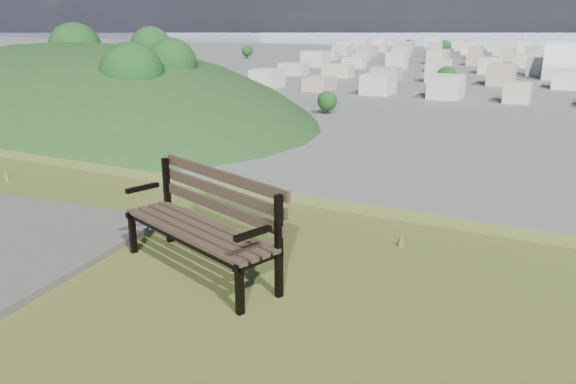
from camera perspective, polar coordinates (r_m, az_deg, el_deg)
The scene contains 5 objects.
park_bench at distance 5.64m, azimuth -8.36°, elevation -2.57°, with size 2.02×1.23×1.01m.
green_wooded_hill at distance 168.29m, azimuth -20.88°, elevation 6.89°, with size 163.33×130.67×81.67m.
city_blocks at distance 397.80m, azimuth 26.74°, elevation 12.13°, with size 395.00×361.00×7.00m.
city_trees at distance 323.83m, azimuth 21.79°, elevation 12.17°, with size 406.52×387.20×9.98m.
far_hills at distance 1407.03m, azimuth 25.07°, elevation 15.75°, with size 2050.00×340.00×60.00m.
Camera 1 is at (3.90, -2.61, 27.48)m, focal length 35.00 mm.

